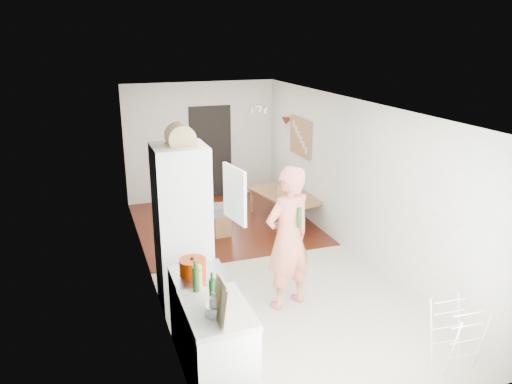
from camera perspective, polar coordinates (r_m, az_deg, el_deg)
room_shell at (r=7.42m, az=-0.01°, el=0.50°), size 3.20×7.00×2.50m
floor at (r=7.88m, az=-0.01°, el=-8.21°), size 3.20×7.00×0.01m
wood_floor_overlay at (r=9.50m, az=-3.73°, el=-3.56°), size 3.20×3.30×0.01m
sage_wall_panel at (r=5.01m, az=-9.60°, el=-1.13°), size 0.02×3.00×1.30m
tile_splashback at (r=4.79m, az=-7.92°, el=-11.10°), size 0.02×1.90×0.50m
doorway_recess at (r=10.77m, az=-5.19°, el=4.50°), size 0.90×0.04×2.00m
base_cabinet at (r=5.23m, az=-4.37°, el=-17.59°), size 0.60×0.90×0.86m
worktop at (r=4.98m, az=-4.49°, el=-13.27°), size 0.62×0.92×0.06m
range_cooker at (r=5.84m, az=-6.36°, el=-13.43°), size 0.60×0.60×0.88m
cooker_top at (r=5.61m, az=-6.52°, el=-9.41°), size 0.60×0.60×0.04m
fridge_housing at (r=6.46m, az=-8.39°, el=-4.04°), size 0.66×0.66×2.15m
fridge_door at (r=6.16m, az=-2.46°, el=-0.25°), size 0.14×0.56×0.70m
fridge_interior at (r=6.36m, az=-5.84°, el=0.26°), size 0.02×0.52×0.66m
pinboard at (r=9.64m, az=5.13°, el=6.29°), size 0.03×0.90×0.70m
pinboard_frame at (r=9.63m, az=5.05°, el=6.28°), size 0.00×0.94×0.74m
wall_sconce at (r=10.17m, az=3.43°, el=8.08°), size 0.18×0.18×0.16m
person at (r=6.32m, az=3.72°, el=-3.86°), size 0.94×0.76×2.25m
dining_table at (r=9.56m, az=3.61°, el=-1.98°), size 0.97×1.43×0.46m
dining_chair at (r=8.83m, az=3.91°, el=-2.25°), size 0.40×0.40×0.88m
stool at (r=8.88m, az=-4.04°, el=-3.80°), size 0.32×0.32×0.40m
grey_drape at (r=8.80m, az=-4.10°, el=-2.06°), size 0.40×0.40×0.17m
drying_rack at (r=5.90m, az=21.88°, el=-15.12°), size 0.41×0.37×0.75m
bread_bin at (r=6.13m, az=-8.66°, el=6.18°), size 0.41×0.39×0.19m
red_casserole at (r=5.56m, az=-7.26°, el=-8.47°), size 0.35×0.35×0.18m
steel_pan at (r=4.82m, az=-4.58°, el=-13.25°), size 0.23×0.23×0.10m
held_bottle at (r=6.18m, az=4.95°, el=-2.94°), size 0.06×0.06×0.26m
bottle_a at (r=4.92m, az=-5.00°, el=-11.38°), size 0.08×0.08×0.28m
bottle_b at (r=5.19m, az=-6.92°, el=-9.87°), size 0.07×0.07×0.27m
bottle_c at (r=4.77m, az=-4.83°, el=-12.94°), size 0.10×0.10×0.20m
pepper_mill_front at (r=5.23m, az=-6.50°, el=-9.94°), size 0.06×0.06×0.22m
pepper_mill_back at (r=5.29m, az=-6.48°, el=-9.72°), size 0.06×0.06×0.20m
chopping_boards at (r=4.62m, az=-4.05°, el=-12.45°), size 0.12×0.31×0.42m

